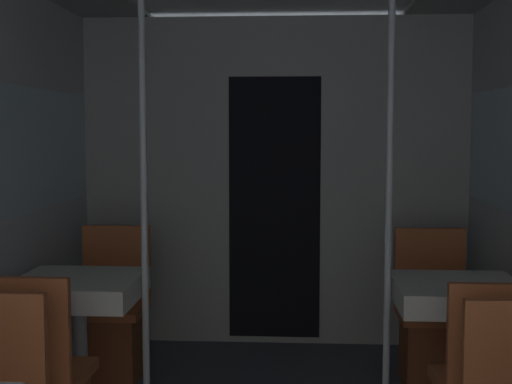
# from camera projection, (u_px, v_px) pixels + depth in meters

# --- Properties ---
(bulkhead_far) EXTENTS (2.69, 0.09, 2.30)m
(bulkhead_far) POSITION_uv_depth(u_px,v_px,m) (275.00, 183.00, 5.02)
(bulkhead_far) COLOR #A8A8A3
(bulkhead_far) RESTS_ON ground_plane
(dining_table_left_1) EXTENTS (0.63, 0.63, 0.75)m
(dining_table_left_1) POSITION_uv_depth(u_px,v_px,m) (78.00, 297.00, 3.71)
(dining_table_left_1) COLOR #4C4C51
(dining_table_left_1) RESTS_ON ground_plane
(chair_left_far_1) EXTENTS (0.43, 0.43, 0.92)m
(chair_left_far_1) POSITION_uv_depth(u_px,v_px,m) (111.00, 331.00, 4.35)
(chair_left_far_1) COLOR brown
(chair_left_far_1) RESTS_ON ground_plane
(support_pole_left_1) EXTENTS (0.04, 0.04, 2.30)m
(support_pole_left_1) POSITION_uv_depth(u_px,v_px,m) (144.00, 202.00, 3.65)
(support_pole_left_1) COLOR silver
(support_pole_left_1) RESTS_ON ground_plane
(dining_table_right_1) EXTENTS (0.63, 0.63, 0.75)m
(dining_table_right_1) POSITION_uv_depth(u_px,v_px,m) (458.00, 302.00, 3.59)
(dining_table_right_1) COLOR #4C4C51
(dining_table_right_1) RESTS_ON ground_plane
(chair_right_far_1) EXTENTS (0.43, 0.43, 0.92)m
(chair_right_far_1) POSITION_uv_depth(u_px,v_px,m) (433.00, 337.00, 4.23)
(chair_right_far_1) COLOR brown
(chair_right_far_1) RESTS_ON ground_plane
(support_pole_right_1) EXTENTS (0.04, 0.04, 2.30)m
(support_pole_right_1) POSITION_uv_depth(u_px,v_px,m) (389.00, 204.00, 3.57)
(support_pole_right_1) COLOR silver
(support_pole_right_1) RESTS_ON ground_plane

